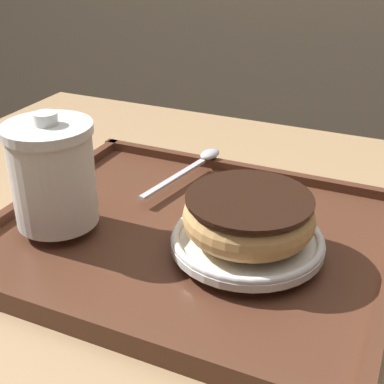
# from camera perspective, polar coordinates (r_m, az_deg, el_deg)

# --- Properties ---
(cafe_table) EXTENTS (0.95, 0.75, 0.74)m
(cafe_table) POSITION_cam_1_polar(r_m,az_deg,el_deg) (0.72, 0.68, -15.59)
(cafe_table) COLOR tan
(cafe_table) RESTS_ON ground_plane
(serving_tray) EXTENTS (0.43, 0.35, 0.02)m
(serving_tray) POSITION_cam_1_polar(r_m,az_deg,el_deg) (0.59, -0.00, -4.88)
(serving_tray) COLOR #512D1E
(serving_tray) RESTS_ON cafe_table
(coffee_cup_front) EXTENTS (0.09, 0.09, 0.12)m
(coffee_cup_front) POSITION_cam_1_polar(r_m,az_deg,el_deg) (0.58, -14.63, 1.91)
(coffee_cup_front) COLOR white
(coffee_cup_front) RESTS_ON serving_tray
(plate_with_chocolate_donut) EXTENTS (0.16, 0.16, 0.01)m
(plate_with_chocolate_donut) POSITION_cam_1_polar(r_m,az_deg,el_deg) (0.55, 5.92, -5.07)
(plate_with_chocolate_donut) COLOR white
(plate_with_chocolate_donut) RESTS_ON serving_tray
(donut_chocolate_glazed) EXTENTS (0.13, 0.13, 0.04)m
(donut_chocolate_glazed) POSITION_cam_1_polar(r_m,az_deg,el_deg) (0.53, 6.07, -2.50)
(donut_chocolate_glazed) COLOR tan
(donut_chocolate_glazed) RESTS_ON plate_with_chocolate_donut
(spoon) EXTENTS (0.04, 0.17, 0.01)m
(spoon) POSITION_cam_1_polar(r_m,az_deg,el_deg) (0.72, 0.73, 3.27)
(spoon) COLOR silver
(spoon) RESTS_ON serving_tray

